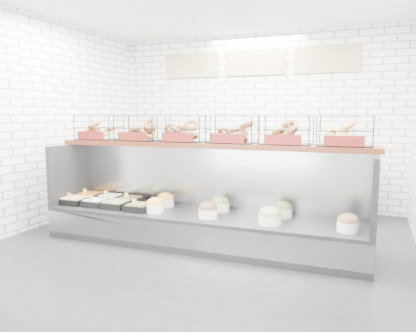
% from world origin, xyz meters
% --- Properties ---
extents(ground, '(5.50, 5.50, 0.00)m').
position_xyz_m(ground, '(0.00, 0.00, 0.00)').
color(ground, black).
rests_on(ground, ground).
extents(room_shell, '(5.02, 5.51, 3.01)m').
position_xyz_m(room_shell, '(0.00, 0.60, 2.06)').
color(room_shell, white).
rests_on(room_shell, ground).
extents(display_case, '(4.00, 0.90, 1.20)m').
position_xyz_m(display_case, '(-0.03, 0.34, 0.33)').
color(display_case, black).
rests_on(display_case, ground).
extents(bagel_shelf, '(4.10, 0.50, 0.40)m').
position_xyz_m(bagel_shelf, '(0.00, 0.52, 1.39)').
color(bagel_shelf, '#3C180D').
rests_on(bagel_shelf, display_case).
extents(prep_counter, '(4.00, 0.60, 1.20)m').
position_xyz_m(prep_counter, '(-0.00, 2.43, 0.47)').
color(prep_counter, '#93969B').
rests_on(prep_counter, ground).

